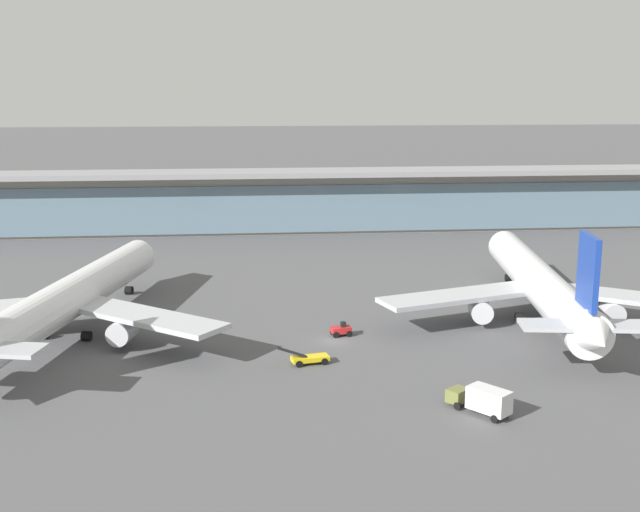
% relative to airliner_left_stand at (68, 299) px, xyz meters
% --- Properties ---
extents(ground_plane, '(1200.00, 1200.00, 0.00)m').
position_rel_airliner_left_stand_xyz_m(ground_plane, '(37.13, -5.67, -5.49)').
color(ground_plane, '#515154').
extents(airliner_left_stand, '(49.15, 64.91, 17.44)m').
position_rel_airliner_left_stand_xyz_m(airliner_left_stand, '(0.00, 0.00, 0.00)').
color(airliner_left_stand, white).
rests_on(airliner_left_stand, ground).
extents(airliner_centre_stand, '(49.94, 65.46, 17.44)m').
position_rel_airliner_left_stand_xyz_m(airliner_centre_stand, '(69.60, 1.97, 0.00)').
color(airliner_centre_stand, white).
rests_on(airliner_centre_stand, ground).
extents(service_truck_near_nose_yellow, '(6.94, 2.71, 2.70)m').
position_rel_airliner_left_stand_xyz_m(service_truck_near_nose_yellow, '(32.88, -14.82, -4.69)').
color(service_truck_near_nose_yellow, yellow).
rests_on(service_truck_near_nose_yellow, ground).
extents(service_truck_under_wing_red, '(3.11, 2.17, 2.05)m').
position_rel_airliner_left_stand_xyz_m(service_truck_under_wing_red, '(38.52, -3.57, -4.62)').
color(service_truck_under_wing_red, '#B21E1E').
rests_on(service_truck_under_wing_red, ground).
extents(service_truck_mid_apron_olive, '(6.36, 7.14, 3.10)m').
position_rel_airliner_left_stand_xyz_m(service_truck_mid_apron_olive, '(50.43, -32.30, -3.80)').
color(service_truck_mid_apron_olive, olive).
rests_on(service_truck_mid_apron_olive, ground).
extents(terminal_building, '(191.24, 12.80, 15.20)m').
position_rel_airliner_left_stand_xyz_m(terminal_building, '(37.13, 78.67, 2.37)').
color(terminal_building, '#9E998E').
rests_on(terminal_building, ground).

